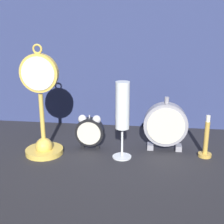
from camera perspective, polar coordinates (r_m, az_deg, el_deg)
The scene contains 7 objects.
ground_plane at distance 0.97m, azimuth -0.58°, elevation -8.81°, with size 4.00×4.00×0.00m, color #232328.
fabric_backdrop_drape at distance 1.20m, azimuth 1.45°, elevation 12.61°, with size 1.50×0.01×0.66m, color navy.
pocket_watch_on_stand at distance 0.99m, azimuth -12.68°, elevation -1.00°, with size 0.12×0.12×0.35m.
alarm_clock_twin_bell at distance 1.03m, azimuth -4.10°, elevation -3.36°, with size 0.09×0.03×0.12m.
mantel_clock_silver at distance 1.02m, azimuth 9.75°, elevation -2.34°, with size 0.14×0.04×0.18m.
champagne_flute at distance 0.93m, azimuth 1.92°, elevation 0.16°, with size 0.06×0.06×0.24m.
brass_candlestick at distance 1.02m, azimuth 16.78°, elevation -5.53°, with size 0.04×0.04×0.14m.
Camera 1 is at (0.11, -0.86, 0.43)m, focal length 50.00 mm.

